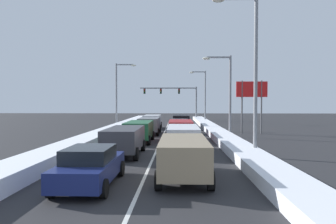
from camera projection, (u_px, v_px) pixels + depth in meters
name	position (u px, v px, depth m)	size (l,w,h in m)	color
ground_plane	(161.00, 140.00, 25.77)	(134.30, 134.30, 0.00)	#28282B
lane_stripe_between_right_lane_and_center_lane	(164.00, 134.00, 30.93)	(0.14, 56.82, 0.01)	silver
snow_bank_right_shoulder	(216.00, 132.00, 30.76)	(1.79, 56.82, 0.56)	white
snow_bank_left_shoulder	(112.00, 131.00, 31.09)	(1.90, 56.82, 0.71)	white
suv_tan_right_lane_nearest	(184.00, 155.00, 12.70)	(2.16, 4.90, 1.67)	#937F60
suv_white_right_lane_second	(183.00, 137.00, 19.51)	(2.16, 4.90, 1.67)	silver
suv_red_right_lane_third	(181.00, 128.00, 25.82)	(2.16, 4.90, 1.67)	maroon
sedan_maroon_right_lane_fourth	(180.00, 126.00, 31.50)	(2.00, 4.50, 1.51)	maroon
suv_black_right_lane_fifth	(181.00, 120.00, 37.79)	(2.16, 4.90, 1.67)	black
sedan_navy_center_lane_nearest	(90.00, 166.00, 11.63)	(2.00, 4.50, 1.51)	navy
suv_charcoal_center_lane_second	(124.00, 139.00, 18.40)	(2.16, 4.90, 1.67)	#38383D
suv_green_center_lane_third	(139.00, 130.00, 24.56)	(2.16, 4.90, 1.67)	#1E5633
suv_gray_center_lane_fourth	(149.00, 124.00, 30.92)	(2.16, 4.90, 1.67)	slate
suv_silver_center_lane_fifth	(152.00, 120.00, 37.47)	(2.16, 4.90, 1.67)	#B7BABF
traffic_light_gantry	(176.00, 95.00, 56.54)	(10.60, 0.47, 6.20)	slate
street_lamp_right_near	(250.00, 63.00, 17.69)	(2.66, 0.36, 9.41)	gray
street_lamp_right_mid	(226.00, 88.00, 28.03)	(2.66, 0.36, 7.55)	gray
street_lamp_right_far	(203.00, 92.00, 48.67)	(2.66, 0.36, 8.31)	gray
street_lamp_left_mid	(119.00, 89.00, 38.86)	(2.66, 0.36, 8.23)	gray
roadside_sign_right	(252.00, 95.00, 31.38)	(3.20, 0.16, 5.50)	#59595B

